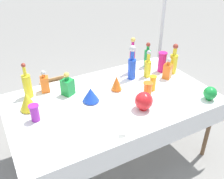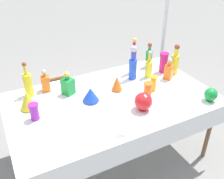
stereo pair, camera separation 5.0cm
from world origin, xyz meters
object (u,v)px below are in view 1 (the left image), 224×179
object	(u,v)px
tall_bottle_3	(147,57)
slender_vase_0	(148,89)
fluted_vase_1	(117,83)
round_bowl_1	(144,101)
tall_bottle_0	(27,85)
tall_bottle_1	(132,65)
slender_vase_2	(35,112)
slender_vase_3	(153,83)
tall_bottle_5	(174,61)
canopy_pole	(161,42)
fluted_vase_0	(91,95)
tall_bottle_2	(132,58)
round_bowl_0	(210,93)
square_decanter_0	(68,86)
square_decanter_2	(168,70)
fluted_vase_2	(28,101)
tall_bottle_4	(148,67)
square_decanter_1	(45,83)
slender_vase_1	(162,61)
cardboard_box_behind_left	(58,97)

from	to	relation	value
tall_bottle_3	slender_vase_0	bearing A→B (deg)	-125.03
fluted_vase_1	round_bowl_1	bearing A→B (deg)	-83.02
tall_bottle_0	tall_bottle_1	distance (m)	1.11
slender_vase_0	round_bowl_1	bearing A→B (deg)	-134.59
slender_vase_2	slender_vase_3	distance (m)	1.19
tall_bottle_5	slender_vase_3	distance (m)	0.49
slender_vase_0	canopy_pole	world-z (taller)	canopy_pole
fluted_vase_0	tall_bottle_2	bearing A→B (deg)	26.40
tall_bottle_1	fluted_vase_1	bearing A→B (deg)	-152.38
round_bowl_0	square_decanter_0	bearing A→B (deg)	147.36
tall_bottle_5	square_decanter_2	size ratio (longest dim) A/B	1.44
tall_bottle_3	slender_vase_3	distance (m)	0.57
tall_bottle_1	fluted_vase_2	xyz separation A→B (m)	(-1.15, -0.06, -0.07)
tall_bottle_4	tall_bottle_5	xyz separation A→B (m)	(0.31, -0.07, 0.02)
tall_bottle_5	round_bowl_1	world-z (taller)	tall_bottle_5
round_bowl_0	tall_bottle_3	bearing A→B (deg)	96.17
tall_bottle_2	square_decanter_1	xyz separation A→B (m)	(-1.01, 0.06, -0.09)
slender_vase_1	fluted_vase_0	bearing A→B (deg)	-169.29
tall_bottle_0	slender_vase_0	xyz separation A→B (m)	(1.03, -0.56, -0.05)
tall_bottle_3	round_bowl_0	size ratio (longest dim) A/B	2.23
fluted_vase_2	cardboard_box_behind_left	xyz separation A→B (m)	(0.52, 0.96, -0.66)
tall_bottle_0	round_bowl_1	xyz separation A→B (m)	(0.87, -0.72, -0.04)
fluted_vase_0	tall_bottle_0	bearing A→B (deg)	143.10
cardboard_box_behind_left	round_bowl_0	bearing A→B (deg)	-56.86
tall_bottle_2	round_bowl_1	world-z (taller)	tall_bottle_2
slender_vase_0	slender_vase_1	size ratio (longest dim) A/B	0.66
cardboard_box_behind_left	slender_vase_3	bearing A→B (deg)	-60.66
slender_vase_2	fluted_vase_1	xyz separation A→B (m)	(0.86, 0.10, 0.00)
tall_bottle_0	slender_vase_3	distance (m)	1.25
square_decanter_0	canopy_pole	distance (m)	1.65
round_bowl_1	tall_bottle_0	bearing A→B (deg)	140.28
fluted_vase_2	round_bowl_0	xyz separation A→B (m)	(1.58, -0.67, -0.02)
slender_vase_0	fluted_vase_2	bearing A→B (deg)	162.99
slender_vase_3	fluted_vase_0	size ratio (longest dim) A/B	1.00
fluted_vase_2	cardboard_box_behind_left	size ratio (longest dim) A/B	0.38
tall_bottle_4	slender_vase_0	xyz separation A→B (m)	(-0.24, -0.35, -0.04)
tall_bottle_2	fluted_vase_0	distance (m)	0.76
fluted_vase_2	slender_vase_0	bearing A→B (deg)	-17.01
tall_bottle_5	canopy_pole	size ratio (longest dim) A/B	0.16
tall_bottle_3	square_decanter_1	xyz separation A→B (m)	(-1.26, 0.01, -0.03)
tall_bottle_0	tall_bottle_4	bearing A→B (deg)	-9.57
tall_bottle_0	tall_bottle_3	size ratio (longest dim) A/B	1.19
tall_bottle_1	square_decanter_0	distance (m)	0.74
tall_bottle_5	slender_vase_2	xyz separation A→B (m)	(-1.62, -0.13, -0.06)
tall_bottle_0	fluted_vase_2	size ratio (longest dim) A/B	2.05
tall_bottle_4	square_decanter_1	distance (m)	1.13
tall_bottle_1	cardboard_box_behind_left	distance (m)	1.32
square_decanter_1	round_bowl_1	size ratio (longest dim) A/B	1.37
fluted_vase_2	round_bowl_1	bearing A→B (deg)	-28.09
square_decanter_1	tall_bottle_3	bearing A→B (deg)	-0.50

